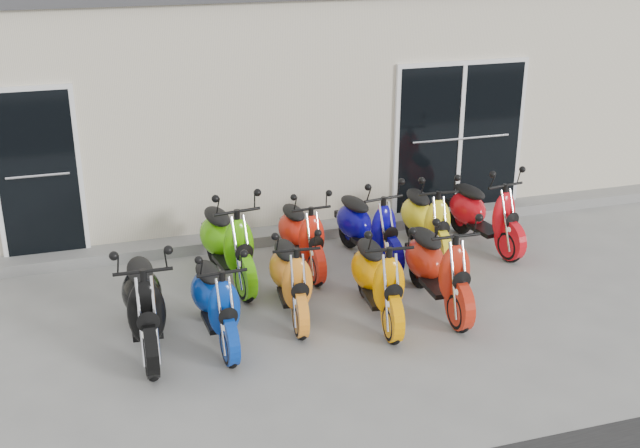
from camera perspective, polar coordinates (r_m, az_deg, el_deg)
The scene contains 15 objects.
ground at distance 9.43m, azimuth 1.09°, elevation -5.53°, with size 80.00×80.00×0.00m, color gray.
building at distance 13.70m, azimuth -5.81°, elevation 10.10°, with size 14.00×6.00×3.20m, color beige.
front_step at distance 11.16m, azimuth -2.17°, elevation -0.67°, with size 14.00×0.40×0.15m, color gray.
door_left at distance 10.59m, azimuth -19.47°, elevation 3.66°, with size 1.07×0.08×2.22m, color black.
door_right at distance 11.81m, azimuth 9.89°, elevation 6.35°, with size 2.02×0.08×2.22m, color black.
scooter_front_black at distance 8.37m, azimuth -12.47°, elevation -4.71°, with size 0.65×1.78×1.31m, color black, non-canonical shape.
scooter_front_blue at distance 8.42m, azimuth -7.45°, elevation -4.73°, with size 0.58×1.59×1.18m, color #08319C, non-canonical shape.
scooter_front_orange_a at distance 8.88m, azimuth -2.08°, elevation -3.11°, with size 0.58×1.60×1.18m, color orange, non-canonical shape.
scooter_front_orange_b at distance 8.82m, azimuth 4.18°, elevation -3.12°, with size 0.61×1.67×1.23m, color #F59500, non-canonical shape.
scooter_front_red at distance 9.13m, azimuth 8.46°, elevation -2.27°, with size 0.63×1.73×1.28m, color red, non-canonical shape.
scooter_back_green at distance 9.72m, azimuth -6.63°, elevation -0.57°, with size 0.64×1.77×1.30m, color #4CB208, non-canonical shape.
scooter_back_red at distance 10.04m, azimuth -1.30°, elevation -0.15°, with size 0.57×1.57×1.16m, color red, non-canonical shape.
scooter_back_blue at distance 10.25m, azimuth 3.43°, elevation 0.47°, with size 0.60×1.66×1.22m, color #0A0582, non-canonical shape.
scooter_back_yellow at distance 10.55m, azimuth 7.60°, elevation 0.94°, with size 0.60×1.65×1.22m, color yellow, non-canonical shape.
scooter_back_extra at distance 10.92m, azimuth 11.67°, elevation 1.40°, with size 0.60×1.66×1.22m, color red, non-canonical shape.
Camera 1 is at (-2.66, -7.96, 4.28)m, focal length 45.00 mm.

